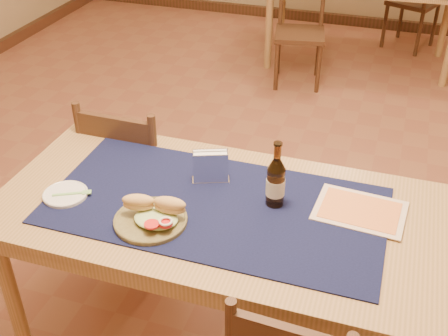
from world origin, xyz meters
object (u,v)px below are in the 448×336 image
(beer_bottle, at_px, (276,182))
(napkin_holder, at_px, (211,167))
(main_table, at_px, (216,224))
(chair_main_far, at_px, (137,175))
(sandwich_plate, at_px, (153,216))

(beer_bottle, xyz_separation_m, napkin_holder, (-0.27, 0.07, -0.04))
(main_table, xyz_separation_m, beer_bottle, (0.20, 0.07, 0.18))
(main_table, relative_size, chair_main_far, 1.79)
(chair_main_far, bearing_deg, napkin_holder, -33.26)
(chair_main_far, height_order, napkin_holder, chair_main_far)
(beer_bottle, bearing_deg, sandwich_plate, -147.78)
(napkin_holder, bearing_deg, chair_main_far, 146.74)
(chair_main_far, bearing_deg, beer_bottle, -27.26)
(sandwich_plate, xyz_separation_m, beer_bottle, (0.37, 0.23, 0.07))
(main_table, bearing_deg, sandwich_plate, -136.83)
(main_table, height_order, chair_main_far, chair_main_far)
(chair_main_far, relative_size, sandwich_plate, 3.51)
(main_table, distance_m, beer_bottle, 0.28)
(chair_main_far, bearing_deg, sandwich_plate, -58.16)
(sandwich_plate, bearing_deg, beer_bottle, 32.22)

